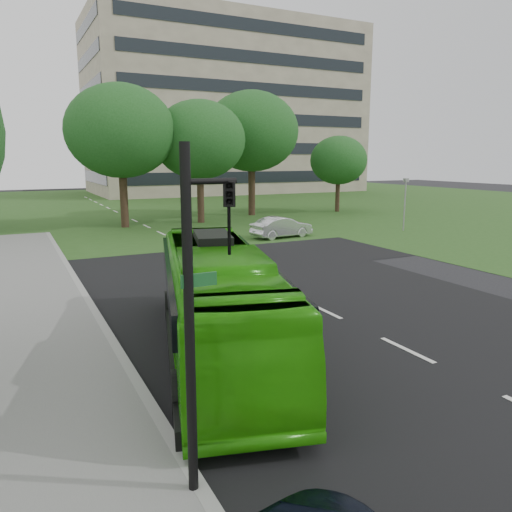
{
  "coord_description": "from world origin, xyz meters",
  "views": [
    {
      "loc": [
        -9.4,
        -11.64,
        5.15
      ],
      "look_at": [
        -1.36,
        4.49,
        1.6
      ],
      "focal_mm": 35.0,
      "sensor_mm": 36.0,
      "label": 1
    }
  ],
  "objects_px": {
    "tree_park_d": "(252,132)",
    "bus": "(218,301)",
    "traffic_light": "(200,299)",
    "camera_pole": "(405,197)",
    "tree_park_b": "(120,131)",
    "sedan": "(282,227)",
    "office_building": "(225,110)",
    "tree_park_c": "(199,140)",
    "tree_park_e": "(339,160)"
  },
  "relations": [
    {
      "from": "tree_park_d",
      "to": "bus",
      "type": "bearing_deg",
      "value": -117.57
    },
    {
      "from": "traffic_light",
      "to": "camera_pole",
      "type": "height_order",
      "value": "traffic_light"
    },
    {
      "from": "tree_park_b",
      "to": "camera_pole",
      "type": "height_order",
      "value": "tree_park_b"
    },
    {
      "from": "tree_park_d",
      "to": "bus",
      "type": "relative_size",
      "value": 1.06
    },
    {
      "from": "bus",
      "to": "sedan",
      "type": "relative_size",
      "value": 2.5
    },
    {
      "from": "office_building",
      "to": "tree_park_c",
      "type": "distance_m",
      "value": 40.11
    },
    {
      "from": "office_building",
      "to": "tree_park_d",
      "type": "distance_m",
      "value": 34.9
    },
    {
      "from": "office_building",
      "to": "traffic_light",
      "type": "xyz_separation_m",
      "value": [
        -28.99,
        -67.03,
        -9.35
      ]
    },
    {
      "from": "traffic_light",
      "to": "tree_park_e",
      "type": "bearing_deg",
      "value": 69.47
    },
    {
      "from": "bus",
      "to": "camera_pole",
      "type": "xyz_separation_m",
      "value": [
        20.66,
        15.38,
        0.96
      ]
    },
    {
      "from": "tree_park_b",
      "to": "sedan",
      "type": "distance_m",
      "value": 14.09
    },
    {
      "from": "tree_park_b",
      "to": "tree_park_e",
      "type": "relative_size",
      "value": 1.44
    },
    {
      "from": "sedan",
      "to": "tree_park_c",
      "type": "bearing_deg",
      "value": 4.74
    },
    {
      "from": "tree_park_b",
      "to": "traffic_light",
      "type": "relative_size",
      "value": 1.95
    },
    {
      "from": "tree_park_e",
      "to": "bus",
      "type": "height_order",
      "value": "tree_park_e"
    },
    {
      "from": "office_building",
      "to": "tree_park_d",
      "type": "bearing_deg",
      "value": -109.2
    },
    {
      "from": "sedan",
      "to": "office_building",
      "type": "bearing_deg",
      "value": -26.06
    },
    {
      "from": "bus",
      "to": "traffic_light",
      "type": "relative_size",
      "value": 1.94
    },
    {
      "from": "tree_park_b",
      "to": "tree_park_d",
      "type": "bearing_deg",
      "value": 14.37
    },
    {
      "from": "office_building",
      "to": "tree_park_b",
      "type": "height_order",
      "value": "office_building"
    },
    {
      "from": "tree_park_c",
      "to": "tree_park_e",
      "type": "distance_m",
      "value": 15.11
    },
    {
      "from": "tree_park_b",
      "to": "tree_park_d",
      "type": "height_order",
      "value": "tree_park_d"
    },
    {
      "from": "camera_pole",
      "to": "sedan",
      "type": "bearing_deg",
      "value": 176.25
    },
    {
      "from": "tree_park_c",
      "to": "camera_pole",
      "type": "bearing_deg",
      "value": -43.36
    },
    {
      "from": "sedan",
      "to": "tree_park_d",
      "type": "bearing_deg",
      "value": -24.84
    },
    {
      "from": "bus",
      "to": "camera_pole",
      "type": "bearing_deg",
      "value": 51.87
    },
    {
      "from": "office_building",
      "to": "traffic_light",
      "type": "height_order",
      "value": "office_building"
    },
    {
      "from": "bus",
      "to": "traffic_light",
      "type": "bearing_deg",
      "value": -99.34
    },
    {
      "from": "tree_park_c",
      "to": "sedan",
      "type": "relative_size",
      "value": 2.32
    },
    {
      "from": "tree_park_e",
      "to": "tree_park_b",
      "type": "bearing_deg",
      "value": -174.11
    },
    {
      "from": "tree_park_b",
      "to": "tree_park_e",
      "type": "bearing_deg",
      "value": 5.89
    },
    {
      "from": "office_building",
      "to": "tree_park_c",
      "type": "bearing_deg",
      "value": -116.04
    },
    {
      "from": "tree_park_d",
      "to": "sedan",
      "type": "height_order",
      "value": "tree_park_d"
    },
    {
      "from": "tree_park_b",
      "to": "tree_park_d",
      "type": "distance_m",
      "value": 12.56
    },
    {
      "from": "tree_park_d",
      "to": "traffic_light",
      "type": "distance_m",
      "value": 38.91
    },
    {
      "from": "tree_park_e",
      "to": "sedan",
      "type": "relative_size",
      "value": 1.74
    },
    {
      "from": "bus",
      "to": "sedan",
      "type": "height_order",
      "value": "bus"
    },
    {
      "from": "bus",
      "to": "office_building",
      "type": "bearing_deg",
      "value": 81.91
    },
    {
      "from": "sedan",
      "to": "bus",
      "type": "bearing_deg",
      "value": 138.47
    },
    {
      "from": "tree_park_c",
      "to": "sedan",
      "type": "height_order",
      "value": "tree_park_c"
    },
    {
      "from": "sedan",
      "to": "camera_pole",
      "type": "distance_m",
      "value": 9.63
    },
    {
      "from": "bus",
      "to": "tree_park_b",
      "type": "bearing_deg",
      "value": 98.43
    },
    {
      "from": "tree_park_d",
      "to": "tree_park_e",
      "type": "height_order",
      "value": "tree_park_d"
    },
    {
      "from": "office_building",
      "to": "bus",
      "type": "distance_m",
      "value": 68.23
    },
    {
      "from": "office_building",
      "to": "tree_park_b",
      "type": "bearing_deg",
      "value": -123.36
    },
    {
      "from": "office_building",
      "to": "tree_park_b",
      "type": "relative_size",
      "value": 3.83
    },
    {
      "from": "tree_park_c",
      "to": "bus",
      "type": "bearing_deg",
      "value": -109.37
    },
    {
      "from": "tree_park_d",
      "to": "traffic_light",
      "type": "xyz_separation_m",
      "value": [
        -17.63,
        -34.42,
        -4.31
      ]
    },
    {
      "from": "tree_park_e",
      "to": "sedan",
      "type": "height_order",
      "value": "tree_park_e"
    },
    {
      "from": "tree_park_d",
      "to": "camera_pole",
      "type": "relative_size",
      "value": 2.95
    }
  ]
}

